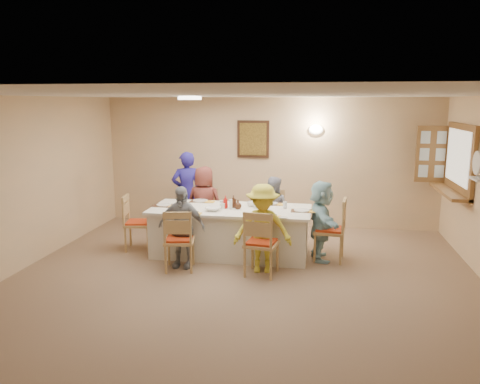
% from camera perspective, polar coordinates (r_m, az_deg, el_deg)
% --- Properties ---
extents(ground, '(7.00, 7.00, 0.00)m').
position_cam_1_polar(ground, '(6.14, -0.41, -12.23)').
color(ground, brown).
extents(room_walls, '(7.00, 7.00, 7.00)m').
position_cam_1_polar(room_walls, '(5.72, -0.43, 1.87)').
color(room_walls, '#E7BE8C').
rests_on(room_walls, ground).
extents(wall_picture, '(0.62, 0.05, 0.72)m').
position_cam_1_polar(wall_picture, '(9.14, 1.61, 6.46)').
color(wall_picture, black).
rests_on(wall_picture, room_walls).
extents(wall_sconce, '(0.26, 0.09, 0.18)m').
position_cam_1_polar(wall_sconce, '(9.01, 9.24, 7.54)').
color(wall_sconce, white).
rests_on(wall_sconce, room_walls).
extents(ceiling_light, '(0.36, 0.36, 0.05)m').
position_cam_1_polar(ceiling_light, '(7.33, -6.16, 11.32)').
color(ceiling_light, white).
rests_on(ceiling_light, room_walls).
extents(serving_hatch, '(0.06, 1.50, 1.15)m').
position_cam_1_polar(serving_hatch, '(8.30, 25.22, 3.58)').
color(serving_hatch, brown).
rests_on(serving_hatch, room_walls).
extents(hatch_sill, '(0.30, 1.50, 0.05)m').
position_cam_1_polar(hatch_sill, '(8.35, 24.14, 0.05)').
color(hatch_sill, brown).
rests_on(hatch_sill, room_walls).
extents(shutter_door, '(0.55, 0.04, 1.00)m').
position_cam_1_polar(shutter_door, '(8.97, 22.37, 4.28)').
color(shutter_door, brown).
rests_on(shutter_door, room_walls).
extents(desk_fan, '(0.30, 0.30, 0.28)m').
position_cam_1_polar(desk_fan, '(6.98, 27.24, 2.61)').
color(desk_fan, '#A5A5A8').
rests_on(desk_fan, fan_shelf).
extents(dining_table, '(2.52, 1.07, 0.76)m').
position_cam_1_polar(dining_table, '(7.49, -1.17, -4.82)').
color(dining_table, white).
rests_on(dining_table, ground).
extents(chair_back_left, '(0.46, 0.46, 0.88)m').
position_cam_1_polar(chair_back_left, '(8.35, -4.16, -2.73)').
color(chair_back_left, tan).
rests_on(chair_back_left, ground).
extents(chair_back_right, '(0.46, 0.46, 0.90)m').
position_cam_1_polar(chair_back_right, '(8.15, 4.06, -3.03)').
color(chair_back_right, tan).
rests_on(chair_back_right, ground).
extents(chair_front_left, '(0.52, 0.52, 0.92)m').
position_cam_1_polar(chair_front_left, '(6.86, -7.40, -5.71)').
color(chair_front_left, tan).
rests_on(chair_front_left, ground).
extents(chair_front_right, '(0.52, 0.52, 0.95)m').
position_cam_1_polar(chair_front_right, '(6.61, 2.64, -6.13)').
color(chair_front_right, tan).
rests_on(chair_front_right, ground).
extents(chair_left_end, '(0.51, 0.51, 0.92)m').
position_cam_1_polar(chair_left_end, '(7.90, -12.29, -3.63)').
color(chair_left_end, tan).
rests_on(chair_left_end, ground).
extents(chair_right_end, '(0.52, 0.52, 0.98)m').
position_cam_1_polar(chair_right_end, '(7.33, 10.85, -4.48)').
color(chair_right_end, tan).
rests_on(chair_right_end, ground).
extents(diner_back_left, '(0.71, 0.52, 1.32)m').
position_cam_1_polar(diner_back_left, '(8.19, -4.39, -1.44)').
color(diner_back_left, brown).
rests_on(diner_back_left, ground).
extents(diner_back_right, '(0.72, 0.63, 1.18)m').
position_cam_1_polar(diner_back_right, '(8.00, 3.99, -2.27)').
color(diner_back_right, '#8E92A9').
rests_on(diner_back_right, ground).
extents(diner_front_left, '(0.75, 0.38, 1.22)m').
position_cam_1_polar(diner_front_left, '(6.93, -7.14, -4.24)').
color(diner_front_left, '#8F949C').
rests_on(diner_front_left, ground).
extents(diner_front_right, '(0.93, 0.65, 1.28)m').
position_cam_1_polar(diner_front_right, '(6.68, 2.78, -4.46)').
color(diner_front_right, yellow).
rests_on(diner_front_right, ground).
extents(diner_right_end, '(1.26, 0.69, 1.24)m').
position_cam_1_polar(diner_right_end, '(7.30, 9.86, -3.45)').
color(diner_right_end, '#A6D8E2').
rests_on(diner_right_end, ground).
extents(caregiver, '(0.83, 0.78, 1.52)m').
position_cam_1_polar(caregiver, '(8.73, -6.51, -0.04)').
color(caregiver, navy).
rests_on(caregiver, ground).
extents(placemat_fl, '(0.33, 0.24, 0.01)m').
position_cam_1_polar(placemat_fl, '(7.14, -6.56, -2.51)').
color(placemat_fl, '#472B19').
rests_on(placemat_fl, dining_table).
extents(plate_fl, '(0.26, 0.26, 0.02)m').
position_cam_1_polar(plate_fl, '(7.13, -6.57, -2.44)').
color(plate_fl, white).
rests_on(plate_fl, dining_table).
extents(napkin_fl, '(0.13, 0.13, 0.01)m').
position_cam_1_polar(napkin_fl, '(7.04, -5.27, -2.62)').
color(napkin_fl, yellow).
rests_on(napkin_fl, dining_table).
extents(placemat_fr, '(0.33, 0.25, 0.01)m').
position_cam_1_polar(placemat_fr, '(6.90, 3.06, -2.93)').
color(placemat_fr, '#472B19').
rests_on(placemat_fr, dining_table).
extents(plate_fr, '(0.23, 0.23, 0.01)m').
position_cam_1_polar(plate_fr, '(6.90, 3.06, -2.85)').
color(plate_fr, white).
rests_on(plate_fr, dining_table).
extents(napkin_fr, '(0.13, 0.13, 0.01)m').
position_cam_1_polar(napkin_fr, '(6.83, 4.51, -3.03)').
color(napkin_fr, yellow).
rests_on(napkin_fr, dining_table).
extents(placemat_bl, '(0.34, 0.25, 0.01)m').
position_cam_1_polar(placemat_bl, '(7.92, -4.86, -1.12)').
color(placemat_bl, '#472B19').
rests_on(placemat_bl, dining_table).
extents(plate_bl, '(0.25, 0.25, 0.02)m').
position_cam_1_polar(plate_bl, '(7.92, -4.86, -1.05)').
color(plate_bl, white).
rests_on(plate_bl, dining_table).
extents(napkin_bl, '(0.15, 0.15, 0.01)m').
position_cam_1_polar(napkin_bl, '(7.83, -3.68, -1.20)').
color(napkin_bl, yellow).
rests_on(napkin_bl, dining_table).
extents(placemat_br, '(0.33, 0.24, 0.01)m').
position_cam_1_polar(placemat_br, '(7.71, 3.80, -1.44)').
color(placemat_br, '#472B19').
rests_on(placemat_br, dining_table).
extents(plate_br, '(0.23, 0.23, 0.01)m').
position_cam_1_polar(plate_br, '(7.71, 3.80, -1.37)').
color(plate_br, white).
rests_on(plate_br, dining_table).
extents(napkin_br, '(0.14, 0.14, 0.01)m').
position_cam_1_polar(napkin_br, '(7.65, 5.10, -1.52)').
color(napkin_br, yellow).
rests_on(napkin_br, dining_table).
extents(placemat_le, '(0.36, 0.27, 0.01)m').
position_cam_1_polar(placemat_le, '(7.68, -9.27, -1.63)').
color(placemat_le, '#472B19').
rests_on(placemat_le, dining_table).
extents(plate_le, '(0.24, 0.24, 0.01)m').
position_cam_1_polar(plate_le, '(7.67, -9.27, -1.55)').
color(plate_le, white).
rests_on(plate_le, dining_table).
extents(napkin_le, '(0.14, 0.14, 0.01)m').
position_cam_1_polar(napkin_le, '(7.57, -8.10, -1.71)').
color(napkin_le, yellow).
rests_on(napkin_le, dining_table).
extents(placemat_re, '(0.33, 0.24, 0.01)m').
position_cam_1_polar(placemat_re, '(7.27, 7.53, -2.29)').
color(placemat_re, '#472B19').
rests_on(placemat_re, dining_table).
extents(plate_re, '(0.24, 0.24, 0.02)m').
position_cam_1_polar(plate_re, '(7.26, 7.53, -2.21)').
color(plate_re, white).
rests_on(plate_re, dining_table).
extents(napkin_re, '(0.13, 0.13, 0.01)m').
position_cam_1_polar(napkin_re, '(7.21, 8.94, -2.37)').
color(napkin_re, yellow).
rests_on(napkin_re, dining_table).
extents(teacup_a, '(0.20, 0.20, 0.09)m').
position_cam_1_polar(teacup_a, '(7.26, -7.90, -1.97)').
color(teacup_a, white).
rests_on(teacup_a, dining_table).
extents(teacup_b, '(0.11, 0.11, 0.08)m').
position_cam_1_polar(teacup_b, '(7.79, 2.29, -1.01)').
color(teacup_b, white).
rests_on(teacup_b, dining_table).
extents(bowl_a, '(0.31, 0.31, 0.06)m').
position_cam_1_polar(bowl_a, '(7.23, -3.30, -2.07)').
color(bowl_a, white).
rests_on(bowl_a, dining_table).
extents(bowl_b, '(0.23, 0.23, 0.07)m').
position_cam_1_polar(bowl_b, '(7.54, 1.69, -1.48)').
color(bowl_b, white).
rests_on(bowl_b, dining_table).
extents(condiment_ketchup, '(0.09, 0.09, 0.21)m').
position_cam_1_polar(condiment_ketchup, '(7.37, -1.79, -1.21)').
color(condiment_ketchup, red).
rests_on(condiment_ketchup, dining_table).
extents(condiment_brown, '(0.10, 0.10, 0.20)m').
position_cam_1_polar(condiment_brown, '(7.43, -0.81, -1.16)').
color(condiment_brown, '#3C1E10').
rests_on(condiment_brown, dining_table).
extents(condiment_malt, '(0.18, 0.18, 0.14)m').
position_cam_1_polar(condiment_malt, '(7.33, -0.25, -1.53)').
color(condiment_malt, '#3C1E10').
rests_on(condiment_malt, dining_table).
extents(drinking_glass, '(0.07, 0.07, 0.10)m').
position_cam_1_polar(drinking_glass, '(7.46, -2.24, -1.44)').
color(drinking_glass, silver).
rests_on(drinking_glass, dining_table).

